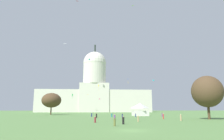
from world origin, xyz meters
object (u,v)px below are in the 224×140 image
at_px(person_tan_front_right, 181,118).
at_px(person_purple_mid_center, 162,115).
at_px(event_tent, 140,109).
at_px(person_teal_near_tree_east, 112,115).
at_px(person_black_back_left, 123,121).
at_px(kite_yellow_mid, 99,86).
at_px(kite_red_high, 77,2).
at_px(person_purple_back_right, 115,117).
at_px(kite_green_low, 72,96).
at_px(person_navy_lawn_far_left, 92,115).
at_px(person_navy_mid_left, 136,115).
at_px(kite_orange_low, 87,95).
at_px(person_tan_lawn_far_right, 138,119).
at_px(person_olive_back_center, 115,122).
at_px(kite_black_low, 207,92).
at_px(tree_east_far, 207,91).
at_px(kite_lime_high, 132,6).
at_px(kite_white_mid, 64,44).
at_px(kite_cyan_mid, 153,80).
at_px(capitol_building, 94,91).
at_px(kite_pink_low, 100,99).
at_px(tree_west_mid, 51,100).
at_px(person_black_aisle_center, 96,116).
at_px(kite_turquoise_high, 89,59).
at_px(person_navy_edge_east, 122,116).
at_px(person_maroon_edge_west, 95,120).
at_px(kite_blue_low, 128,80).
at_px(person_red_mid_right, 163,116).

bearing_deg(person_tan_front_right, person_purple_mid_center, -54.25).
relative_size(event_tent, person_teal_near_tree_east, 4.87).
distance_m(person_black_back_left, kite_yellow_mid, 108.85).
relative_size(person_purple_mid_center, kite_red_high, 1.02).
height_order(person_purple_back_right, kite_green_low, kite_green_low).
relative_size(person_navy_lawn_far_left, person_navy_mid_left, 1.08).
xyz_separation_m(person_black_back_left, kite_orange_low, (-12.55, 144.85, 14.61)).
xyz_separation_m(person_tan_lawn_far_right, person_olive_back_center, (-7.04, -12.90, -0.01)).
distance_m(person_tan_lawn_far_right, kite_black_low, 25.77).
distance_m(tree_east_far, kite_lime_high, 51.25).
distance_m(person_black_back_left, kite_white_mid, 65.03).
height_order(person_tan_lawn_far_right, person_black_back_left, person_black_back_left).
relative_size(event_tent, kite_cyan_mid, 8.47).
xyz_separation_m(capitol_building, kite_pink_low, (4.24, -45.93, -9.92)).
height_order(person_teal_near_tree_east, person_purple_mid_center, person_teal_near_tree_east).
bearing_deg(tree_west_mid, person_black_aisle_center, -60.40).
distance_m(kite_green_low, kite_orange_low, 67.09).
bearing_deg(kite_lime_high, kite_white_mid, -159.63).
bearing_deg(tree_east_far, person_olive_back_center, -143.59).
bearing_deg(person_teal_near_tree_east, kite_white_mid, 73.27).
relative_size(event_tent, kite_yellow_mid, 1.78).
xyz_separation_m(person_navy_lawn_far_left, kite_black_low, (34.90, -25.54, 7.35)).
distance_m(tree_east_far, kite_turquoise_high, 133.20).
bearing_deg(person_navy_edge_east, person_maroon_edge_west, -163.78).
bearing_deg(person_maroon_edge_west, tree_east_far, -64.59).
distance_m(kite_blue_low, kite_red_high, 44.82).
bearing_deg(kite_orange_low, kite_cyan_mid, -12.80).
height_order(person_red_mid_right, kite_yellow_mid, kite_yellow_mid).
distance_m(tree_west_mid, person_tan_lawn_far_right, 76.24).
bearing_deg(person_purple_mid_center, event_tent, -60.09).
bearing_deg(kite_green_low, kite_black_low, 177.61).
distance_m(person_navy_lawn_far_left, person_black_aisle_center, 10.12).
relative_size(kite_orange_low, kite_yellow_mid, 0.41).
bearing_deg(person_navy_mid_left, kite_lime_high, -36.14).
distance_m(kite_green_low, kite_black_low, 76.99).
bearing_deg(kite_yellow_mid, kite_black_low, -144.69).
relative_size(person_tan_front_right, kite_turquoise_high, 1.08).
xyz_separation_m(kite_orange_low, kite_black_low, (40.48, -127.96, -7.27)).
relative_size(person_olive_back_center, kite_green_low, 0.50).
bearing_deg(person_tan_lawn_far_right, person_red_mid_right, 163.78).
xyz_separation_m(person_navy_edge_east, kite_cyan_mid, (29.12, 58.37, 21.39)).
distance_m(person_navy_edge_east, kite_lime_high, 49.67).
height_order(person_olive_back_center, person_navy_mid_left, person_olive_back_center).
bearing_deg(person_navy_edge_east, person_purple_back_right, -159.84).
relative_size(tree_west_mid, person_tan_front_right, 7.40).
distance_m(person_olive_back_center, person_maroon_edge_west, 10.95).
bearing_deg(person_purple_mid_center, person_black_back_left, 61.08).
bearing_deg(person_teal_near_tree_east, kite_cyan_mid, -13.68).
relative_size(person_tan_lawn_far_right, kite_yellow_mid, 0.35).
relative_size(person_olive_back_center, kite_lime_high, 1.16).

